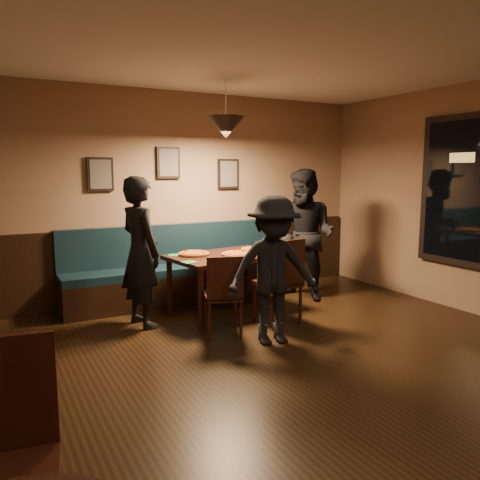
# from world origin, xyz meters

# --- Properties ---
(floor) EXTENTS (7.00, 7.00, 0.00)m
(floor) POSITION_xyz_m (0.00, 0.00, 0.00)
(floor) COLOR black
(floor) RESTS_ON ground
(ceiling) EXTENTS (7.00, 7.00, 0.00)m
(ceiling) POSITION_xyz_m (0.00, 0.00, 2.80)
(ceiling) COLOR silver
(ceiling) RESTS_ON ground
(wall_back) EXTENTS (6.00, 0.00, 6.00)m
(wall_back) POSITION_xyz_m (0.00, 3.50, 1.40)
(wall_back) COLOR #8C704F
(wall_back) RESTS_ON ground
(wainscot) EXTENTS (5.88, 0.06, 1.00)m
(wainscot) POSITION_xyz_m (0.00, 3.47, 0.50)
(wainscot) COLOR black
(wainscot) RESTS_ON ground
(booth_bench) EXTENTS (3.00, 0.60, 1.00)m
(booth_bench) POSITION_xyz_m (0.00, 3.20, 0.50)
(booth_bench) COLOR #0F232D
(booth_bench) RESTS_ON ground
(picture_left) EXTENTS (0.32, 0.04, 0.42)m
(picture_left) POSITION_xyz_m (-0.90, 3.47, 1.70)
(picture_left) COLOR black
(picture_left) RESTS_ON wall_back
(picture_center) EXTENTS (0.32, 0.04, 0.42)m
(picture_center) POSITION_xyz_m (0.00, 3.47, 1.85)
(picture_center) COLOR black
(picture_center) RESTS_ON wall_back
(picture_right) EXTENTS (0.32, 0.04, 0.42)m
(picture_right) POSITION_xyz_m (0.90, 3.47, 1.70)
(picture_right) COLOR black
(picture_right) RESTS_ON wall_back
(pendant_lamp) EXTENTS (0.44, 0.44, 0.25)m
(pendant_lamp) POSITION_xyz_m (0.36, 2.47, 2.25)
(pendant_lamp) COLOR black
(pendant_lamp) RESTS_ON ceiling
(dining_table) EXTENTS (1.47, 1.06, 0.73)m
(dining_table) POSITION_xyz_m (0.36, 2.47, 0.36)
(dining_table) COLOR black
(dining_table) RESTS_ON floor
(chair_near_left) EXTENTS (0.48, 0.48, 0.87)m
(chair_near_left) POSITION_xyz_m (-0.04, 1.78, 0.44)
(chair_near_left) COLOR black
(chair_near_left) RESTS_ON floor
(chair_near_right) EXTENTS (0.48, 0.48, 0.99)m
(chair_near_right) POSITION_xyz_m (0.67, 1.80, 0.50)
(chair_near_right) COLOR black
(chair_near_right) RESTS_ON floor
(diner_left) EXTENTS (0.53, 0.69, 1.69)m
(diner_left) POSITION_xyz_m (-0.71, 2.47, 0.84)
(diner_left) COLOR black
(diner_left) RESTS_ON floor
(diner_right) EXTENTS (0.95, 1.05, 1.77)m
(diner_right) POSITION_xyz_m (1.59, 2.52, 0.88)
(diner_right) COLOR black
(diner_right) RESTS_ON floor
(diner_front) EXTENTS (1.06, 0.73, 1.50)m
(diner_front) POSITION_xyz_m (0.30, 1.30, 0.75)
(diner_front) COLOR black
(diner_front) RESTS_ON floor
(pizza_a) EXTENTS (0.45, 0.45, 0.04)m
(pizza_a) POSITION_xyz_m (-0.01, 2.60, 0.75)
(pizza_a) COLOR orange
(pizza_a) RESTS_ON dining_table
(pizza_b) EXTENTS (0.49, 0.49, 0.04)m
(pizza_b) POSITION_xyz_m (0.43, 2.30, 0.75)
(pizza_b) COLOR gold
(pizza_b) RESTS_ON dining_table
(pizza_c) EXTENTS (0.35, 0.35, 0.04)m
(pizza_c) POSITION_xyz_m (0.80, 2.57, 0.75)
(pizza_c) COLOR #D16527
(pizza_c) RESTS_ON dining_table
(soda_glass) EXTENTS (0.09, 0.09, 0.15)m
(soda_glass) POSITION_xyz_m (0.96, 2.17, 0.80)
(soda_glass) COLOR black
(soda_glass) RESTS_ON dining_table
(tabasco_bottle) EXTENTS (0.03, 0.03, 0.11)m
(tabasco_bottle) POSITION_xyz_m (0.89, 2.42, 0.78)
(tabasco_bottle) COLOR #A00512
(tabasco_bottle) RESTS_ON dining_table
(napkin_a) EXTENTS (0.18, 0.18, 0.01)m
(napkin_a) POSITION_xyz_m (-0.22, 2.71, 0.73)
(napkin_a) COLOR #217E3A
(napkin_a) RESTS_ON dining_table
(napkin_b) EXTENTS (0.18, 0.18, 0.01)m
(napkin_b) POSITION_xyz_m (-0.23, 2.20, 0.73)
(napkin_b) COLOR #217E3C
(napkin_b) RESTS_ON dining_table
(cutlery_set) EXTENTS (0.18, 0.04, 0.00)m
(cutlery_set) POSITION_xyz_m (0.37, 2.06, 0.73)
(cutlery_set) COLOR silver
(cutlery_set) RESTS_ON dining_table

